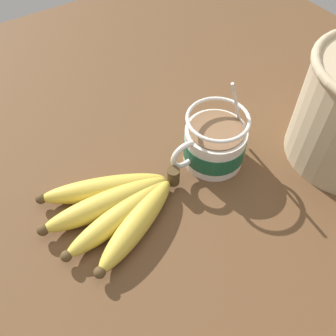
# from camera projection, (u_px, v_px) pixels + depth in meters

# --- Properties ---
(table) EXTENTS (1.30, 1.30, 0.04)m
(table) POSITION_uv_depth(u_px,v_px,m) (170.00, 195.00, 0.62)
(table) COLOR brown
(table) RESTS_ON ground
(coffee_mug) EXTENTS (0.15, 0.10, 0.16)m
(coffee_mug) POSITION_uv_depth(u_px,v_px,m) (214.00, 144.00, 0.62)
(coffee_mug) COLOR white
(coffee_mug) RESTS_ON table
(banana_bunch) EXTENTS (0.23, 0.19, 0.04)m
(banana_bunch) POSITION_uv_depth(u_px,v_px,m) (116.00, 207.00, 0.56)
(banana_bunch) COLOR #4C381E
(banana_bunch) RESTS_ON table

